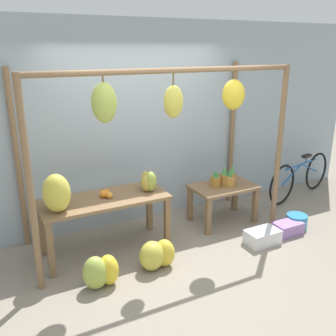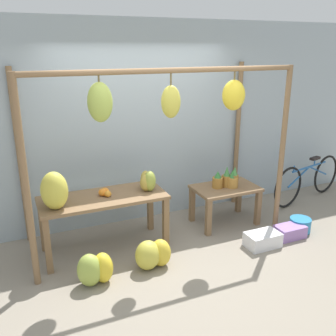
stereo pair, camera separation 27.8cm
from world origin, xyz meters
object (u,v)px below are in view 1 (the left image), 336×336
at_px(pineapple_cluster, 225,178).
at_px(fruit_crate_white, 262,237).
at_px(orange_pile, 106,194).
at_px(parked_bicycle, 300,177).
at_px(fruit_crate_purple, 288,228).
at_px(banana_pile_ground_left, 101,271).
at_px(banana_pile_on_table, 57,193).
at_px(papaya_pile, 148,182).
at_px(banana_pile_ground_right, 157,255).
at_px(blue_bucket, 297,221).

height_order(pineapple_cluster, fruit_crate_white, pineapple_cluster).
distance_m(orange_pile, fruit_crate_white, 2.08).
bearing_deg(orange_pile, parked_bicycle, 3.51).
bearing_deg(fruit_crate_purple, banana_pile_ground_left, 179.58).
relative_size(banana_pile_on_table, parked_bicycle, 0.28).
xyz_separation_m(banana_pile_on_table, fruit_crate_white, (2.41, -0.66, -0.82)).
relative_size(papaya_pile, fruit_crate_purple, 0.80).
bearing_deg(banana_pile_ground_right, papaya_pile, 73.69).
relative_size(fruit_crate_white, blue_bucket, 1.52).
bearing_deg(banana_pile_on_table, banana_pile_ground_left, -65.26).
bearing_deg(banana_pile_on_table, orange_pile, 10.18).
xyz_separation_m(pineapple_cluster, blue_bucket, (0.81, -0.64, -0.57)).
bearing_deg(orange_pile, papaya_pile, -4.28).
relative_size(fruit_crate_white, parked_bicycle, 0.26).
distance_m(orange_pile, banana_pile_ground_left, 0.96).
height_order(orange_pile, papaya_pile, papaya_pile).
bearing_deg(banana_pile_on_table, fruit_crate_white, -15.38).
bearing_deg(blue_bucket, fruit_crate_white, -169.64).
bearing_deg(papaya_pile, banana_pile_on_table, -176.69).
relative_size(blue_bucket, fruit_crate_purple, 0.73).
height_order(orange_pile, banana_pile_ground_left, orange_pile).
xyz_separation_m(banana_pile_on_table, blue_bucket, (3.14, -0.53, -0.82)).
xyz_separation_m(banana_pile_on_table, banana_pile_ground_left, (0.27, -0.60, -0.73)).
relative_size(banana_pile_on_table, fruit_crate_purple, 1.20).
bearing_deg(fruit_crate_purple, fruit_crate_white, -174.39).
relative_size(pineapple_cluster, fruit_crate_purple, 0.91).
height_order(banana_pile_ground_right, papaya_pile, papaya_pile).
distance_m(pineapple_cluster, fruit_crate_purple, 1.08).
relative_size(orange_pile, blue_bucket, 0.57).
height_order(banana_pile_ground_left, fruit_crate_white, banana_pile_ground_left).
xyz_separation_m(pineapple_cluster, parked_bicycle, (1.71, 0.21, -0.31)).
bearing_deg(pineapple_cluster, banana_pile_ground_left, -161.06).
xyz_separation_m(pineapple_cluster, fruit_crate_white, (0.07, -0.77, -0.57)).
xyz_separation_m(fruit_crate_white, blue_bucket, (0.73, 0.13, 0.00)).
height_order(banana_pile_ground_right, blue_bucket, banana_pile_ground_right).
bearing_deg(banana_pile_ground_left, banana_pile_on_table, 114.74).
relative_size(banana_pile_ground_right, papaya_pile, 1.60).
xyz_separation_m(banana_pile_on_table, orange_pile, (0.59, 0.11, -0.16)).
bearing_deg(fruit_crate_white, parked_bicycle, 30.99).
distance_m(banana_pile_on_table, blue_bucket, 3.29).
bearing_deg(fruit_crate_white, blue_bucket, 10.36).
xyz_separation_m(parked_bicycle, fruit_crate_purple, (-1.15, -0.93, -0.27)).
xyz_separation_m(banana_pile_on_table, papaya_pile, (1.13, 0.07, -0.08)).
relative_size(banana_pile_on_table, orange_pile, 2.89).
distance_m(fruit_crate_white, fruit_crate_purple, 0.48).
bearing_deg(orange_pile, blue_bucket, -13.96).
distance_m(pineapple_cluster, blue_bucket, 1.18).
height_order(banana_pile_on_table, banana_pile_ground_right, banana_pile_on_table).
distance_m(banana_pile_ground_right, papaya_pile, 0.92).
bearing_deg(banana_pile_ground_right, fruit_crate_white, -4.43).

